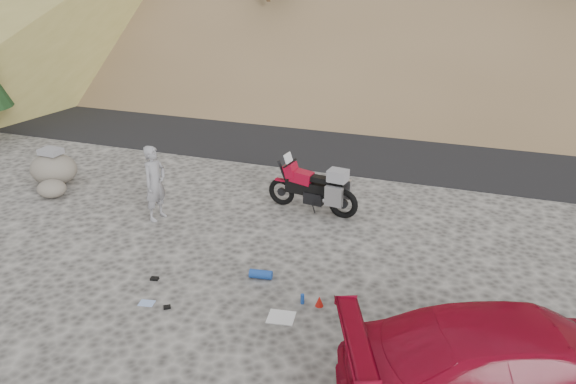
# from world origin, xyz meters

# --- Properties ---
(ground) EXTENTS (140.00, 140.00, 0.00)m
(ground) POSITION_xyz_m (0.00, 0.00, 0.00)
(ground) COLOR #3D3B38
(ground) RESTS_ON ground
(road) EXTENTS (120.00, 7.00, 0.05)m
(road) POSITION_xyz_m (0.00, 9.00, 0.00)
(road) COLOR black
(road) RESTS_ON ground
(motorcycle) EXTENTS (2.48, 0.89, 1.47)m
(motorcycle) POSITION_xyz_m (1.61, 2.76, 0.63)
(motorcycle) COLOR black
(motorcycle) RESTS_ON ground
(man) EXTENTS (0.56, 0.75, 1.89)m
(man) POSITION_xyz_m (-1.99, 1.08, 0.00)
(man) COLOR gray
(man) RESTS_ON ground
(boulder) EXTENTS (1.61, 1.47, 1.06)m
(boulder) POSITION_xyz_m (-6.01, 2.13, 0.46)
(boulder) COLOR #5A544D
(boulder) RESTS_ON ground
(small_rock) EXTENTS (0.98, 0.93, 0.48)m
(small_rock) POSITION_xyz_m (-5.42, 1.30, 0.24)
(small_rock) COLOR #5A544D
(small_rock) RESTS_ON ground
(gear_white_cloth) EXTENTS (0.54, 0.50, 0.02)m
(gear_white_cloth) POSITION_xyz_m (2.34, -1.82, 0.01)
(gear_white_cloth) COLOR white
(gear_white_cloth) RESTS_ON ground
(gear_blue_mat) EXTENTS (0.48, 0.25, 0.19)m
(gear_blue_mat) POSITION_xyz_m (1.48, -0.69, 0.09)
(gear_blue_mat) COLOR #194199
(gear_blue_mat) RESTS_ON ground
(gear_bottle) EXTENTS (0.09, 0.09, 0.20)m
(gear_bottle) POSITION_xyz_m (2.56, -1.27, 0.10)
(gear_bottle) COLOR #194199
(gear_bottle) RESTS_ON ground
(gear_funnel) EXTENTS (0.16, 0.16, 0.20)m
(gear_funnel) POSITION_xyz_m (2.88, -1.23, 0.10)
(gear_funnel) COLOR #AF130B
(gear_funnel) RESTS_ON ground
(gear_glove_a) EXTENTS (0.18, 0.14, 0.05)m
(gear_glove_a) POSITION_xyz_m (-0.53, -1.46, 0.02)
(gear_glove_a) COLOR black
(gear_glove_a) RESTS_ON ground
(gear_glove_b) EXTENTS (0.16, 0.16, 0.04)m
(gear_glove_b) POSITION_xyz_m (0.23, -2.25, 0.02)
(gear_glove_b) COLOR black
(gear_glove_b) RESTS_ON ground
(gear_blue_cloth) EXTENTS (0.32, 0.26, 0.01)m
(gear_blue_cloth) POSITION_xyz_m (-0.22, -2.24, 0.01)
(gear_blue_cloth) COLOR #8CA6D8
(gear_blue_cloth) RESTS_ON ground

